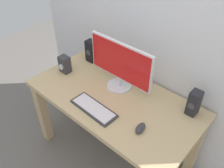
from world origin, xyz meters
TOP-DOWN VIEW (x-y plane):
  - ground_plane at (0.00, 0.00)m, footprint 6.00×6.00m
  - desk at (0.00, 0.00)m, footprint 1.37×0.71m
  - monitor at (-0.05, 0.13)m, footprint 0.58×0.20m
  - keyboard_primary at (-0.02, -0.20)m, footprint 0.38×0.16m
  - mouse at (0.36, -0.13)m, footprint 0.07×0.11m
  - speaker_right at (0.54, 0.25)m, footprint 0.07×0.09m
  - speaker_left at (-0.50, 0.25)m, footprint 0.09×0.08m
  - audio_controller at (-0.54, -0.03)m, footprint 0.09×0.09m

SIDE VIEW (x-z plane):
  - ground_plane at x=0.00m, z-range 0.00..0.00m
  - desk at x=0.00m, z-range 0.24..0.98m
  - keyboard_primary at x=-0.02m, z-range 0.74..0.76m
  - mouse at x=0.36m, z-range 0.74..0.78m
  - audio_controller at x=-0.54m, z-range 0.74..0.89m
  - speaker_right at x=0.54m, z-range 0.74..0.94m
  - speaker_left at x=-0.50m, z-range 0.74..0.95m
  - monitor at x=-0.05m, z-range 0.76..1.16m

